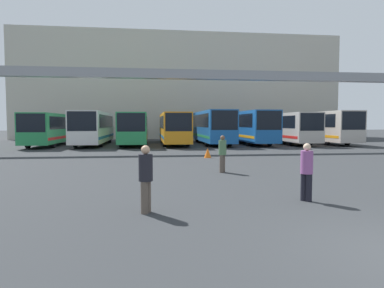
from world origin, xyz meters
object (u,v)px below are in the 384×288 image
Objects in this scene: bus_slot_6 at (286,126)px; traffic_cone at (208,153)px; bus_slot_3 at (174,127)px; pedestrian_near_center at (222,153)px; bus_slot_7 at (320,125)px; bus_slot_0 at (50,127)px; bus_slot_1 at (94,126)px; bus_slot_2 at (134,127)px; pedestrian_mid_right at (146,177)px; bus_slot_5 at (249,125)px; bus_slot_4 at (212,125)px; pedestrian_near_right at (307,171)px.

traffic_cone is at bearing -128.55° from bus_slot_6.
bus_slot_3 reaches higher than pedestrian_near_center.
bus_slot_7 is 20.19m from traffic_cone.
bus_slot_1 is at bearing 12.72° from bus_slot_0.
bus_slot_2 reaches higher than traffic_cone.
pedestrian_near_center is at bearing -57.07° from bus_slot_0.
bus_slot_3 is (7.87, -0.14, -0.05)m from bus_slot_1.
bus_slot_1 is 7.63× the size of pedestrian_mid_right.
pedestrian_mid_right is 13.27m from traffic_cone.
bus_slot_5 is 1.07× the size of bus_slot_6.
pedestrian_mid_right is at bearing -95.52° from bus_slot_3.
bus_slot_0 is 0.86× the size of bus_slot_5.
bus_slot_0 is 19.70m from bus_slot_5.
traffic_cone is (-14.60, -13.85, -1.61)m from bus_slot_7.
bus_slot_5 is at bearing 2.14° from bus_slot_4.
bus_slot_1 is 11.81m from bus_slot_4.
bus_slot_7 is at bearing 0.29° from bus_slot_5.
bus_slot_5 is at bearing -0.41° from bus_slot_2.
pedestrian_mid_right is (-18.30, -26.58, -1.04)m from bus_slot_7.
bus_slot_6 is at bearing -1.61° from bus_slot_3.
traffic_cone is at bearing -45.04° from bus_slot_0.
bus_slot_6 is at bearing -6.19° from bus_slot_5.
bus_slot_2 reaches higher than pedestrian_near_center.
bus_slot_7 is 29.39m from pedestrian_near_right.
bus_slot_4 is at bearing -179.09° from bus_slot_7.
pedestrian_near_right is (1.84, -25.74, -0.95)m from bus_slot_3.
bus_slot_2 reaches higher than pedestrian_mid_right.
pedestrian_near_center reaches higher than traffic_cone.
bus_slot_2 is 20.78m from pedestrian_near_center.
bus_slot_4 is at bearing -149.02° from pedestrian_near_center.
traffic_cone is (-6.73, -13.81, -1.62)m from bus_slot_5.
bus_slot_0 is at bearing -173.30° from bus_slot_2.
bus_slot_5 is 0.99× the size of bus_slot_7.
pedestrian_near_right is 2.68× the size of traffic_cone.
bus_slot_0 is 6.53× the size of pedestrian_mid_right.
bus_slot_2 is at bearing 177.38° from bus_slot_3.
bus_slot_2 reaches higher than bus_slot_0.
pedestrian_near_center is at bearing -93.98° from traffic_cone.
bus_slot_6 is at bearing -1.38° from bus_slot_1.
bus_slot_0 is 6.56× the size of pedestrian_near_center.
traffic_cone is at bearing -56.96° from bus_slot_1.
pedestrian_near_right is (5.77, -25.92, -0.93)m from bus_slot_2.
bus_slot_3 is 11.81m from bus_slot_6.
pedestrian_near_right is at bearing -111.43° from bus_slot_6.
bus_slot_2 is at bearing 179.87° from bus_slot_7.
bus_slot_4 is 7.42× the size of pedestrian_near_center.
traffic_cone is (1.14, -13.71, -1.50)m from bus_slot_3.
bus_slot_1 is 7.87m from bus_slot_3.
bus_slot_3 is at bearing -179.30° from bus_slot_5.
bus_slot_4 is 0.97× the size of bus_slot_7.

